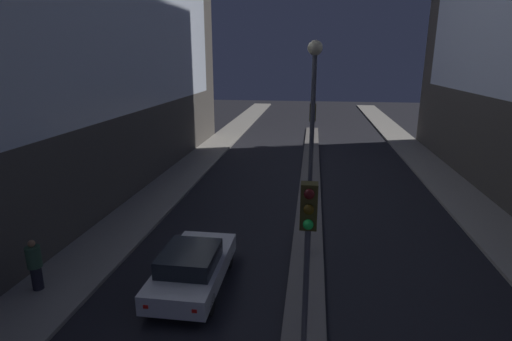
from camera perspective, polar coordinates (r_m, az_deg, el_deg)
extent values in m
cube|color=#66605B|center=(23.70, 7.73, -1.63)|extent=(1.18, 37.37, 0.14)
cylinder|color=#4C4C51|center=(8.70, 6.96, -19.84)|extent=(0.12, 0.12, 3.85)
cube|color=#3D3814|center=(7.57, 7.56, -5.05)|extent=(0.32, 0.28, 0.90)
sphere|color=#4C0F0F|center=(7.30, 7.62, -3.35)|extent=(0.20, 0.20, 0.20)
sphere|color=#4C380A|center=(7.40, 7.54, -5.54)|extent=(0.20, 0.20, 0.20)
sphere|color=#1EEA4C|center=(7.52, 7.46, -7.67)|extent=(0.20, 0.20, 0.20)
cylinder|color=#4C4C51|center=(21.09, 7.86, 1.81)|extent=(0.12, 0.12, 3.85)
cube|color=#3D3814|center=(20.65, 8.11, 8.22)|extent=(0.32, 0.28, 0.90)
sphere|color=#4C0F0F|center=(20.44, 8.14, 8.99)|extent=(0.20, 0.20, 0.20)
sphere|color=#4C380A|center=(20.47, 8.11, 8.15)|extent=(0.20, 0.20, 0.20)
sphere|color=#1EEA4C|center=(20.51, 8.08, 7.32)|extent=(0.20, 0.20, 0.20)
cylinder|color=#4C4C51|center=(33.98, 8.08, 7.12)|extent=(0.12, 0.12, 3.85)
cube|color=#3D3814|center=(33.71, 8.23, 11.11)|extent=(0.32, 0.28, 0.90)
sphere|color=#4C0F0F|center=(33.50, 8.25, 11.60)|extent=(0.20, 0.20, 0.20)
sphere|color=#4C380A|center=(33.53, 8.23, 11.09)|extent=(0.20, 0.20, 0.20)
sphere|color=#1EEA4C|center=(33.55, 8.21, 10.58)|extent=(0.20, 0.20, 0.20)
cylinder|color=#4C4C51|center=(14.17, 7.85, 1.75)|extent=(0.16, 0.16, 7.14)
sphere|color=#F9EAB2|center=(13.76, 8.45, 16.95)|extent=(0.49, 0.49, 0.49)
cube|color=silver|center=(13.28, -8.94, -13.74)|extent=(1.94, 4.32, 0.59)
cube|color=black|center=(12.74, -9.48, -12.24)|extent=(1.65, 1.95, 0.53)
cube|color=red|center=(11.77, -15.48, -18.25)|extent=(0.14, 0.04, 0.10)
cube|color=red|center=(11.34, -8.80, -19.23)|extent=(0.14, 0.04, 0.10)
cylinder|color=black|center=(14.78, -10.62, -11.88)|extent=(0.22, 0.64, 0.64)
cylinder|color=black|center=(14.36, -3.94, -12.51)|extent=(0.22, 0.64, 0.64)
cylinder|color=black|center=(12.63, -14.63, -17.36)|extent=(0.22, 0.64, 0.64)
cylinder|color=black|center=(12.13, -6.70, -18.42)|extent=(0.22, 0.64, 0.64)
cylinder|color=black|center=(14.58, -28.80, -13.27)|extent=(0.33, 0.33, 0.76)
cylinder|color=#33563D|center=(14.27, -29.19, -10.73)|extent=(0.44, 0.44, 0.68)
sphere|color=#9E704C|center=(14.09, -29.43, -9.09)|extent=(0.22, 0.22, 0.22)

